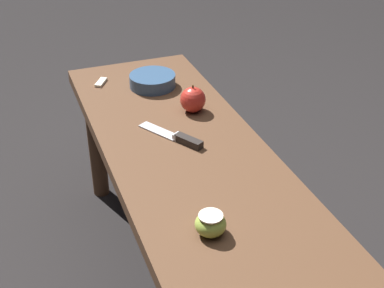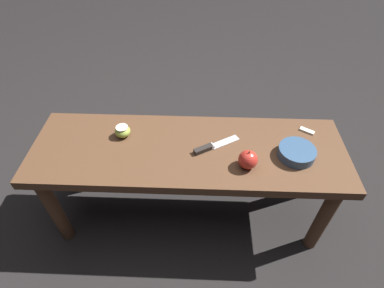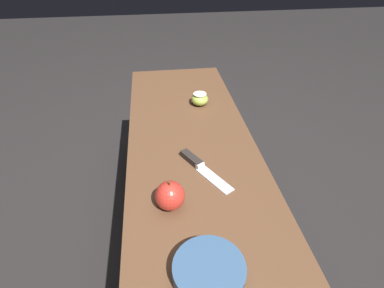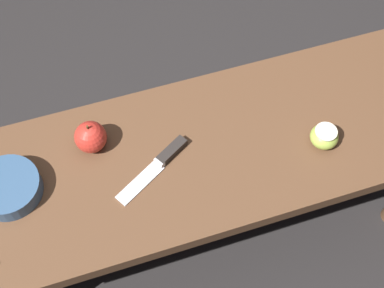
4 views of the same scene
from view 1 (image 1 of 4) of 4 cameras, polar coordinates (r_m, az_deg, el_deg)
wooden_bench at (r=1.40m, az=0.02°, el=-3.99°), size 1.31×0.42×0.49m
knife at (r=1.43m, az=-1.35°, el=0.65°), size 0.20×0.13×0.02m
apple_whole at (r=1.56m, az=0.09°, el=4.75°), size 0.08×0.08×0.08m
apple_cut at (r=1.11m, az=2.00°, el=-8.52°), size 0.07×0.07×0.05m
apple_slice_near_knife at (r=1.77m, az=-9.70°, el=6.51°), size 0.06×0.05×0.01m
bowl at (r=1.72m, az=-4.23°, el=6.76°), size 0.15×0.15×0.04m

